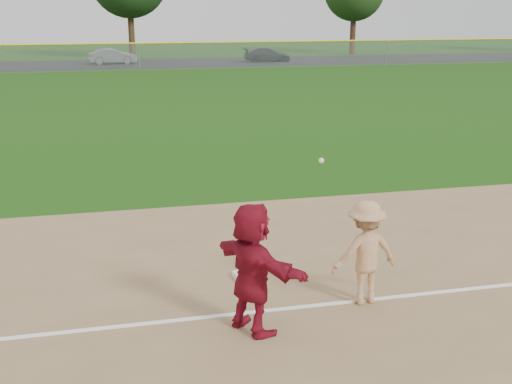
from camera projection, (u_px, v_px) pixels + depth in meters
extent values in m
plane|color=#1B470D|center=(276.00, 289.00, 10.93)|extent=(160.00, 160.00, 0.00)
cube|color=white|center=(289.00, 308.00, 10.18)|extent=(60.00, 0.10, 0.01)
cube|color=black|center=(136.00, 64.00, 53.96)|extent=(120.00, 10.00, 0.01)
cube|color=white|center=(248.00, 276.00, 11.29)|extent=(0.50, 0.50, 0.10)
imported|color=maroon|center=(252.00, 268.00, 9.24)|extent=(1.37, 1.89, 1.97)
imported|color=slate|center=(113.00, 56.00, 53.48)|extent=(3.99, 1.74, 1.28)
imported|color=black|center=(267.00, 55.00, 55.84)|extent=(4.14, 1.84, 1.18)
imported|color=#A8A8AB|center=(365.00, 252.00, 10.19)|extent=(1.16, 0.73, 1.70)
sphere|color=white|center=(321.00, 161.00, 10.09)|extent=(0.09, 0.09, 0.09)
plane|color=#999EA0|center=(139.00, 57.00, 48.07)|extent=(110.00, 0.00, 110.00)
cylinder|color=yellow|center=(139.00, 43.00, 47.79)|extent=(110.00, 0.12, 0.12)
cylinder|color=gray|center=(139.00, 57.00, 48.07)|extent=(0.08, 0.08, 2.00)
cylinder|color=gray|center=(387.00, 53.00, 52.44)|extent=(0.08, 0.08, 2.00)
cylinder|color=#352613|center=(132.00, 36.00, 58.53)|extent=(0.56, 0.56, 4.10)
cylinder|color=#371F14|center=(353.00, 36.00, 64.62)|extent=(0.56, 0.56, 3.64)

